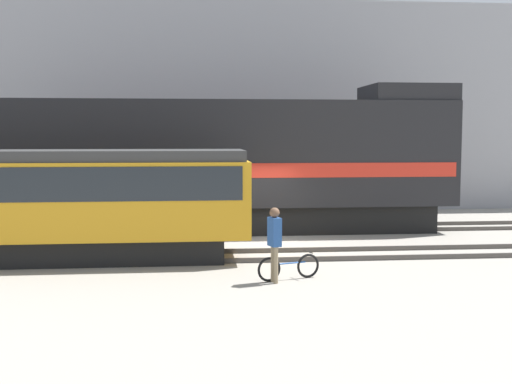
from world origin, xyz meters
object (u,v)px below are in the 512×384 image
(bicycle, at_px, (289,267))
(person, at_px, (275,237))
(streetcar, at_px, (31,198))
(freight_locomotive, at_px, (208,163))

(bicycle, relative_size, person, 0.88)
(streetcar, bearing_deg, person, -26.25)
(streetcar, height_order, bicycle, streetcar)
(freight_locomotive, relative_size, bicycle, 11.24)
(freight_locomotive, xyz_separation_m, bicycle, (1.76, -7.94, -2.17))
(streetcar, bearing_deg, bicycle, -22.96)
(bicycle, bearing_deg, freight_locomotive, 102.53)
(streetcar, xyz_separation_m, bicycle, (6.74, -2.85, -1.46))
(freight_locomotive, bearing_deg, bicycle, -77.47)
(person, bearing_deg, freight_locomotive, 99.50)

